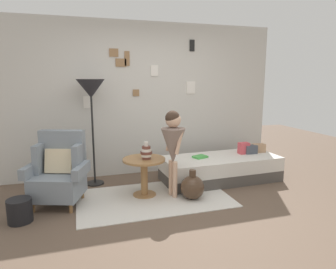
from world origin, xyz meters
name	(u,v)px	position (x,y,z in m)	size (l,w,h in m)	color
ground_plane	(179,218)	(0.00, 0.00, 0.00)	(12.00, 12.00, 0.00)	brown
gallery_wall	(143,99)	(0.00, 1.95, 1.30)	(4.80, 0.12, 2.60)	beige
rug	(154,198)	(-0.14, 0.68, 0.01)	(2.10, 1.25, 0.01)	silver
armchair	(59,172)	(-1.38, 0.91, 0.44)	(0.88, 0.76, 0.97)	olive
daybed	(220,168)	(1.10, 1.11, 0.20)	(1.93, 0.86, 0.40)	#4C4742
pillow_head	(258,148)	(1.87, 1.20, 0.47)	(0.22, 0.12, 0.15)	tan
pillow_mid	(251,149)	(1.68, 1.15, 0.47)	(0.21, 0.12, 0.14)	#474C56
pillow_back	(244,148)	(1.57, 1.18, 0.50)	(0.17, 0.12, 0.19)	#D64C56
side_table	(144,169)	(-0.24, 0.83, 0.40)	(0.60, 0.60, 0.55)	#9E7042
vase_striped	(146,152)	(-0.21, 0.80, 0.65)	(0.17, 0.17, 0.25)	brown
floor_lamp	(91,93)	(-0.89, 1.54, 1.45)	(0.43, 0.43, 1.65)	black
person_child	(173,142)	(0.14, 0.67, 0.80)	(0.34, 0.34, 1.23)	#D8AD8E
book_on_daybed	(200,157)	(0.75, 1.15, 0.42)	(0.22, 0.16, 0.03)	green
demijohn_near	(192,187)	(0.37, 0.51, 0.17)	(0.33, 0.33, 0.42)	#473323
magazine_basket	(20,211)	(-1.81, 0.47, 0.14)	(0.28, 0.28, 0.28)	black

